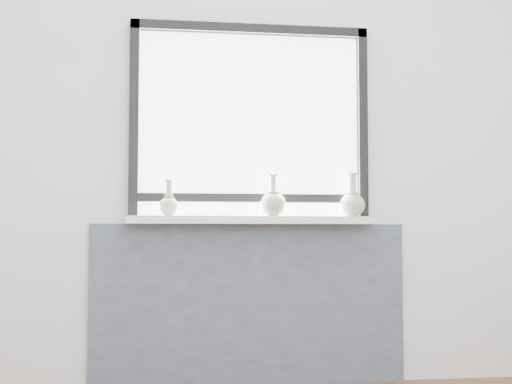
{
  "coord_description": "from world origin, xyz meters",
  "views": [
    {
      "loc": [
        -0.51,
        -2.04,
        0.8
      ],
      "look_at": [
        0.0,
        1.55,
        1.02
      ],
      "focal_mm": 50.0,
      "sensor_mm": 36.0,
      "label": 1
    }
  ],
  "objects": [
    {
      "name": "windowsill",
      "position": [
        0.0,
        1.71,
        0.88
      ],
      "size": [
        1.32,
        0.18,
        0.04
      ],
      "primitive_type": "cube",
      "color": "silver",
      "rests_on": "apron_panel"
    },
    {
      "name": "vase_b",
      "position": [
        0.11,
        1.68,
        0.97
      ],
      "size": [
        0.14,
        0.14,
        0.22
      ],
      "rotation": [
        0.0,
        0.0,
        -0.1
      ],
      "color": "#ADB795",
      "rests_on": "windowsill"
    },
    {
      "name": "window",
      "position": [
        0.0,
        1.77,
        1.44
      ],
      "size": [
        1.3,
        0.06,
        1.05
      ],
      "color": "black",
      "rests_on": "windowsill"
    },
    {
      "name": "vase_c",
      "position": [
        0.55,
        1.69,
        0.98
      ],
      "size": [
        0.14,
        0.14,
        0.24
      ],
      "rotation": [
        0.0,
        0.0,
        -0.05
      ],
      "color": "#ADB795",
      "rests_on": "windowsill"
    },
    {
      "name": "apron_panel",
      "position": [
        0.0,
        1.78,
        0.43
      ],
      "size": [
        1.7,
        0.03,
        0.86
      ],
      "primitive_type": "cube",
      "color": "#505B6C",
      "rests_on": "ground"
    },
    {
      "name": "vase_a",
      "position": [
        -0.44,
        1.71,
        0.96
      ],
      "size": [
        0.11,
        0.11,
        0.19
      ],
      "rotation": [
        0.0,
        0.0,
        0.09
      ],
      "color": "#ADB795",
      "rests_on": "windowsill"
    },
    {
      "name": "back_wall",
      "position": [
        0.0,
        1.81,
        1.3
      ],
      "size": [
        3.6,
        0.02,
        2.6
      ],
      "primitive_type": "cube",
      "color": "silver",
      "rests_on": "ground"
    }
  ]
}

